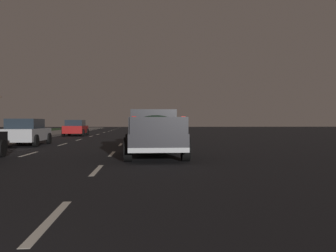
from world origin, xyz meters
TOP-DOWN VIEW (x-y plane):
  - ground at (27.00, 0.00)m, footprint 144.00×144.00m
  - sidewalk_shoulder at (27.00, 7.45)m, footprint 108.00×4.00m
  - lane_markings at (30.42, 3.01)m, footprint 109.05×7.04m
  - pickup_truck at (12.67, -3.50)m, footprint 5.47×2.37m
  - sedan_silver at (20.11, 3.65)m, footprint 4.42×2.05m
  - sedan_green at (19.52, -3.60)m, footprint 4.42×2.05m
  - sedan_red at (34.72, 3.36)m, footprint 4.42×2.05m

SIDE VIEW (x-z plane):
  - ground at x=27.00m, z-range 0.00..0.00m
  - lane_markings at x=30.42m, z-range 0.00..0.01m
  - sidewalk_shoulder at x=27.00m, z-range 0.00..0.12m
  - sedan_silver at x=20.11m, z-range 0.01..1.55m
  - sedan_green at x=19.52m, z-range 0.01..1.55m
  - sedan_red at x=34.72m, z-range 0.01..1.55m
  - pickup_truck at x=12.67m, z-range 0.05..1.92m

